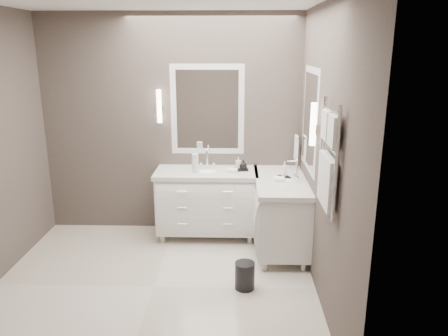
{
  "coord_description": "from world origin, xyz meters",
  "views": [
    {
      "loc": [
        0.81,
        -3.83,
        2.31
      ],
      "look_at": [
        0.68,
        0.7,
        1.03
      ],
      "focal_mm": 35.0,
      "sensor_mm": 36.0,
      "label": 1
    }
  ],
  "objects_px": {
    "vanity_right": "(281,209)",
    "waste_bin": "(245,276)",
    "towel_ladder": "(328,163)",
    "vanity_back": "(207,199)"
  },
  "relations": [
    {
      "from": "towel_ladder",
      "to": "vanity_right",
      "type": "bearing_deg",
      "value": 99.84
    },
    {
      "from": "towel_ladder",
      "to": "waste_bin",
      "type": "distance_m",
      "value": 1.47
    },
    {
      "from": "vanity_back",
      "to": "vanity_right",
      "type": "height_order",
      "value": "same"
    },
    {
      "from": "towel_ladder",
      "to": "waste_bin",
      "type": "height_order",
      "value": "towel_ladder"
    },
    {
      "from": "vanity_back",
      "to": "vanity_right",
      "type": "bearing_deg",
      "value": -20.38
    },
    {
      "from": "vanity_back",
      "to": "waste_bin",
      "type": "relative_size",
      "value": 4.55
    },
    {
      "from": "vanity_right",
      "to": "waste_bin",
      "type": "xyz_separation_m",
      "value": [
        -0.43,
        -0.9,
        -0.35
      ]
    },
    {
      "from": "vanity_back",
      "to": "towel_ladder",
      "type": "height_order",
      "value": "towel_ladder"
    },
    {
      "from": "vanity_right",
      "to": "waste_bin",
      "type": "bearing_deg",
      "value": -115.32
    },
    {
      "from": "vanity_back",
      "to": "waste_bin",
      "type": "distance_m",
      "value": 1.35
    }
  ]
}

